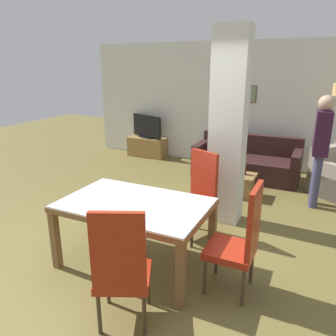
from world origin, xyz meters
The scene contains 13 objects.
ground_plane centered at (0.00, 0.00, 0.00)m, with size 18.00×18.00×0.00m, color brown.
back_wall centered at (0.00, 4.42, 1.35)m, with size 7.20×0.09×2.70m.
divider_pillar centered at (0.59, 1.56, 1.35)m, with size 0.47×0.36×2.70m.
dining_table centered at (0.00, 0.00, 0.61)m, with size 1.62×1.03×0.76m.
dining_chair_head_right centered at (1.19, 0.00, 0.60)m, with size 0.46×0.46×1.15m.
dining_chair_near_right centered at (0.40, -0.89, 0.60)m, with size 0.61×0.61×1.15m.
dining_chair_far_right centered at (0.40, 0.91, 0.60)m, with size 0.61×0.61×1.15m.
sofa centered at (0.46, 3.65, 0.28)m, with size 2.06×0.94×0.82m.
coffee_table centered at (0.46, 2.56, 0.20)m, with size 0.77×0.46×0.38m.
bottle centered at (0.63, 2.59, 0.47)m, with size 0.08×0.08×0.23m.
tv_stand centered at (-2.14, 4.14, 0.24)m, with size 0.95×0.40×0.47m.
tv_screen centered at (-2.14, 4.14, 0.74)m, with size 0.92×0.37×0.56m.
standing_person centered at (1.77, 2.65, 1.03)m, with size 0.24×0.39×1.77m.
Camera 1 is at (1.76, -2.84, 2.19)m, focal length 35.00 mm.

